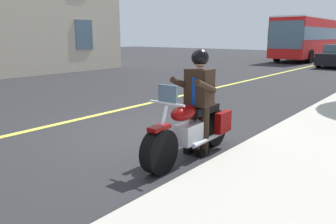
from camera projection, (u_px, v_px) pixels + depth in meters
ground_plane at (143, 134)px, 6.60m from camera, size 80.00×80.00×0.00m
lane_center_stripe at (82, 119)px, 7.83m from camera, size 60.00×0.16×0.01m
motorcycle_main at (192, 130)px, 5.29m from camera, size 2.22×0.64×1.26m
rider_main at (199, 93)px, 5.31m from camera, size 0.63×0.56×1.74m
bus_far at (310, 37)px, 26.66m from camera, size 11.05×2.70×3.30m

